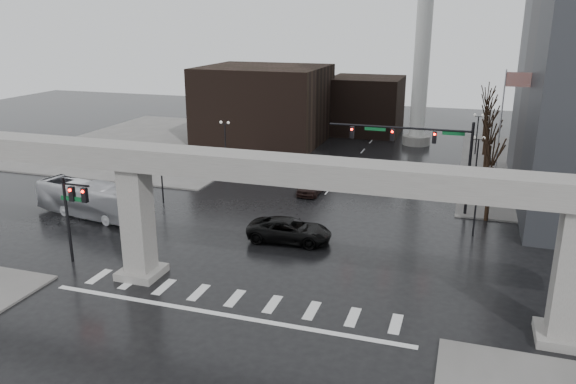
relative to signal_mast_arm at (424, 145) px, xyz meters
The scene contains 23 objects.
ground 21.64m from the signal_mast_arm, 115.57° to the right, with size 160.00×160.00×0.00m, color black.
sidewalk_nw 39.41m from the signal_mast_arm, 153.82° to the left, with size 28.00×36.00×0.15m, color slate.
elevated_guideway 20.35m from the signal_mast_arm, 112.35° to the right, with size 48.00×2.60×8.70m.
building_far_left 32.68m from the signal_mast_arm, 134.74° to the left, with size 16.00×14.00×10.00m, color black.
building_far_mid 35.02m from the signal_mast_arm, 108.32° to the left, with size 10.00×10.00×8.00m, color black.
smokestack 28.38m from the signal_mast_arm, 96.28° to the left, with size 3.60×3.60×30.00m.
signal_mast_arm is the anchor object (origin of this frame).
signal_left_pole 28.09m from the signal_mast_arm, 139.26° to the right, with size 2.30×0.30×6.00m.
flagpole_assembly 7.27m from the signal_mast_arm, 26.93° to the left, with size 2.06×0.12×12.00m.
lamp_right_0 6.99m from the signal_mast_arm, 46.80° to the right, with size 1.22×0.32×5.11m.
lamp_right_1 10.51m from the signal_mast_arm, 63.90° to the left, with size 1.22×0.32×5.11m.
lamp_right_2 23.75m from the signal_mast_arm, 79.01° to the left, with size 1.22×0.32×5.11m.
lamp_left_0 23.12m from the signal_mast_arm, 167.96° to the right, with size 1.22×0.32×5.11m.
lamp_left_1 24.42m from the signal_mast_arm, 157.75° to the left, with size 1.22×0.32×5.11m.
lamp_left_2 32.40m from the signal_mast_arm, 134.11° to the left, with size 1.22×0.32×5.11m.
tree_right_0 6.37m from the signal_mast_arm, ahead, with size 1.09×1.58×7.50m.
tree_right_1 9.57m from the signal_mast_arm, 52.50° to the left, with size 1.09×1.61×7.67m.
tree_right_2 16.45m from the signal_mast_arm, 70.00° to the left, with size 1.10×1.63×7.85m.
tree_right_3 24.04m from the signal_mast_arm, 76.58° to the left, with size 1.11×1.66×8.02m.
tree_right_4 31.83m from the signal_mast_arm, 79.94° to the left, with size 1.12×1.69×8.19m.
pickup_truck 14.24m from the signal_mast_arm, 130.29° to the right, with size 2.90×6.29×1.75m, color black.
city_bus 28.48m from the signal_mast_arm, 159.11° to the right, with size 2.49×10.63×2.96m, color silver.
far_car 11.59m from the signal_mast_arm, 169.16° to the left, with size 1.90×4.73×1.61m, color black.
Camera 1 is at (12.38, -28.78, 16.10)m, focal length 35.00 mm.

